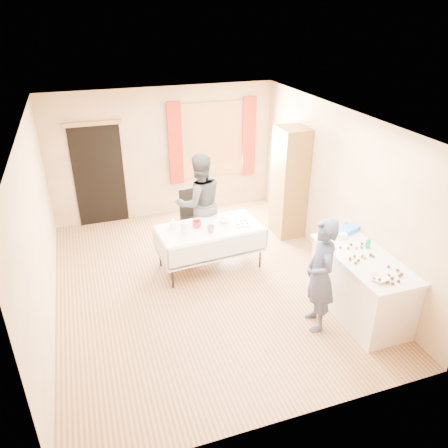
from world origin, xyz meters
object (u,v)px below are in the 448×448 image
object	(u,v)px
counter	(361,285)
party_table	(210,244)
woman	(200,203)
chair	(195,228)
cabinet	(289,183)
girl	(320,275)

from	to	relation	value
counter	party_table	world-z (taller)	counter
woman	chair	bearing A→B (deg)	-84.92
chair	cabinet	bearing A→B (deg)	-16.60
party_table	woman	xyz separation A→B (m)	(0.03, 0.66, 0.45)
counter	woman	world-z (taller)	woman
girl	woman	xyz separation A→B (m)	(-0.91, 2.55, 0.09)
party_table	woman	world-z (taller)	woman
party_table	chair	size ratio (longest dim) A/B	1.69
chair	girl	size ratio (longest dim) A/B	0.64
cabinet	girl	distance (m)	2.74
cabinet	chair	bearing A→B (deg)	174.47
cabinet	woman	xyz separation A→B (m)	(-1.74, -0.05, -0.14)
party_table	counter	bearing A→B (deg)	-52.24
counter	woman	size ratio (longest dim) A/B	0.92
chair	girl	distance (m)	2.97
cabinet	party_table	world-z (taller)	cabinet
counter	party_table	xyz separation A→B (m)	(-1.66, 1.82, -0.01)
chair	party_table	bearing A→B (deg)	-100.44
cabinet	party_table	bearing A→B (deg)	-157.94
counter	chair	size ratio (longest dim) A/B	1.58
cabinet	woman	bearing A→B (deg)	-178.34
girl	woman	size ratio (longest dim) A/B	0.90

